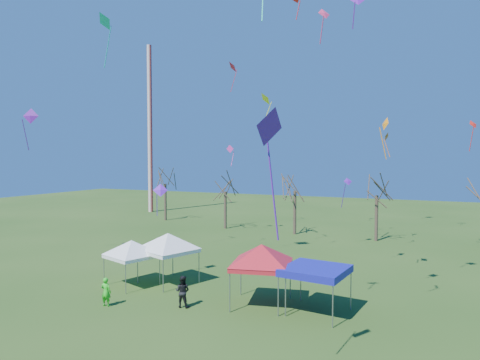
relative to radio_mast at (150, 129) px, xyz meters
The scene contains 25 objects.
ground 45.78m from the radio_mast, 50.53° to the right, with size 140.00×140.00×0.00m, color #274917.
radio_mast is the anchor object (origin of this frame).
tree_0 11.45m from the radio_mast, 42.77° to the right, with size 3.83×3.83×8.44m.
tree_1 20.72m from the radio_mast, 28.48° to the right, with size 3.42×3.42×7.54m.
tree_2 28.08m from the radio_mast, 20.57° to the right, with size 3.71×3.71×8.18m.
tree_3 36.04m from the radio_mast, 16.31° to the right, with size 3.59×3.59×7.91m.
tent_white_west 39.53m from the radio_mast, 55.77° to the right, with size 3.59×3.59×3.33m.
tent_white_mid 39.46m from the radio_mast, 52.33° to the right, with size 4.01×4.01×3.76m.
tent_red 44.96m from the radio_mast, 46.18° to the right, with size 4.32×4.32×3.90m.
tent_blue 47.25m from the radio_mast, 43.48° to the right, with size 3.45×3.45×2.43m.
person_green 43.68m from the radio_mast, 57.27° to the right, with size 0.58×0.38×1.58m, color #27D321.
person_dark 44.61m from the radio_mast, 51.75° to the right, with size 0.84×0.65×1.73m, color black.
kite_14 30.91m from the radio_mast, 71.33° to the right, with size 1.26×0.96×3.34m.
kite_8 32.35m from the radio_mast, 59.78° to the right, with size 1.69×1.39×4.24m.
kite_25 48.34m from the radio_mast, 42.54° to the right, with size 0.88×0.75×1.67m.
kite_19 37.03m from the radio_mast, 18.71° to the right, with size 0.63×0.91×2.33m.
kite_11 31.76m from the radio_mast, 35.93° to the right, with size 1.52×1.55×2.79m.
kite_2 22.30m from the radio_mast, 29.39° to the right, with size 1.61×1.67×3.43m.
kite_5 52.57m from the radio_mast, 49.73° to the right, with size 0.97×1.48×4.48m.
kite_17 43.42m from the radio_mast, 33.78° to the right, with size 0.73×0.92×2.77m.
kite_12 43.50m from the radio_mast, 14.33° to the right, with size 1.03×1.06×2.78m.
kite_1 37.98m from the radio_mast, 52.97° to the right, with size 1.12×1.02×2.17m.
kite_18 42.98m from the radio_mast, 39.95° to the right, with size 0.93×0.98×2.20m.
kite_22 35.38m from the radio_mast, 23.43° to the right, with size 1.09×1.05×2.81m.
kite_13 22.77m from the radio_mast, 31.98° to the right, with size 0.90×0.66×2.30m.
Camera 1 is at (10.89, -19.40, 8.08)m, focal length 32.00 mm.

